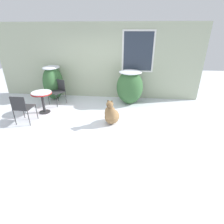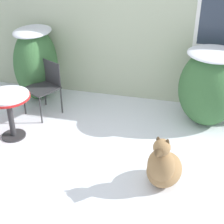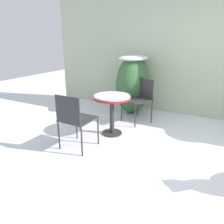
{
  "view_description": "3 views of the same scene",
  "coord_description": "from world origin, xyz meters",
  "px_view_note": "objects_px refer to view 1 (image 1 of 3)",
  "views": [
    {
      "loc": [
        1.32,
        -4.67,
        2.55
      ],
      "look_at": [
        0.84,
        -0.06,
        0.35
      ],
      "focal_mm": 28.0,
      "sensor_mm": 36.0,
      "label": 1
    },
    {
      "loc": [
        1.01,
        -3.46,
        2.96
      ],
      "look_at": [
        0.0,
        0.6,
        0.55
      ],
      "focal_mm": 55.0,
      "sensor_mm": 36.0,
      "label": 2
    },
    {
      "loc": [
        0.21,
        -2.81,
        1.66
      ],
      "look_at": [
        -1.52,
        0.43,
        0.42
      ],
      "focal_mm": 35.0,
      "sensor_mm": 36.0,
      "label": 3
    }
  ],
  "objects_px": {
    "patio_table": "(42,96)",
    "dog": "(111,115)",
    "patio_chair_far_side": "(22,107)",
    "patio_chair_near_table": "(58,90)"
  },
  "relations": [
    {
      "from": "patio_chair_near_table",
      "to": "dog",
      "type": "bearing_deg",
      "value": -5.75
    },
    {
      "from": "patio_table",
      "to": "dog",
      "type": "bearing_deg",
      "value": -13.16
    },
    {
      "from": "patio_chair_near_table",
      "to": "dog",
      "type": "xyz_separation_m",
      "value": [
        2.14,
        -1.38,
        -0.23
      ]
    },
    {
      "from": "patio_chair_near_table",
      "to": "patio_chair_far_side",
      "type": "xyz_separation_m",
      "value": [
        -0.43,
        -1.61,
        0.0
      ]
    },
    {
      "from": "patio_chair_near_table",
      "to": "patio_chair_far_side",
      "type": "bearing_deg",
      "value": -77.83
    },
    {
      "from": "patio_table",
      "to": "patio_chair_far_side",
      "type": "relative_size",
      "value": 0.81
    },
    {
      "from": "patio_chair_far_side",
      "to": "patio_table",
      "type": "bearing_deg",
      "value": -105.07
    },
    {
      "from": "patio_table",
      "to": "patio_chair_far_side",
      "type": "distance_m",
      "value": 0.81
    },
    {
      "from": "patio_chair_far_side",
      "to": "dog",
      "type": "height_order",
      "value": "patio_chair_far_side"
    },
    {
      "from": "patio_table",
      "to": "patio_chair_far_side",
      "type": "bearing_deg",
      "value": -106.36
    }
  ]
}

